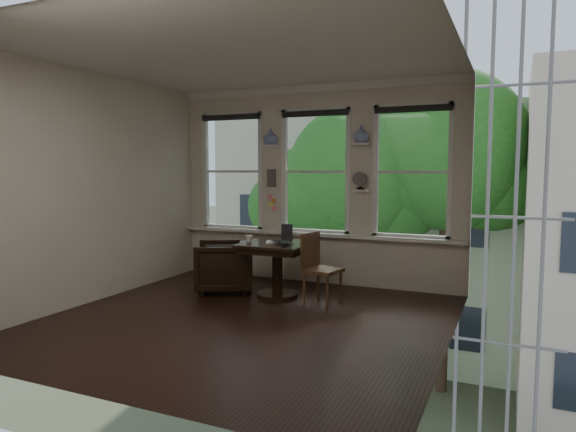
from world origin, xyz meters
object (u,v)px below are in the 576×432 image
at_px(armchair_left, 224,267).
at_px(laptop, 279,243).
at_px(mug, 249,239).
at_px(side_chair_right, 323,270).
at_px(table, 277,270).

relative_size(armchair_left, laptop, 2.16).
distance_m(laptop, mug, 0.44).
bearing_deg(side_chair_right, table, 90.32).
bearing_deg(table, side_chair_right, -10.65).
xyz_separation_m(laptop, mug, (-0.44, -0.02, 0.03)).
height_order(laptop, mug, mug).
relative_size(armchair_left, mug, 7.47).
bearing_deg(armchair_left, table, 65.40).
xyz_separation_m(table, side_chair_right, (0.70, -0.13, 0.09)).
relative_size(table, mug, 8.48).
relative_size(table, side_chair_right, 0.98).
distance_m(side_chair_right, mug, 1.12).
bearing_deg(side_chair_right, armchair_left, 97.13).
bearing_deg(table, mug, -161.72).
bearing_deg(laptop, mug, -142.88).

